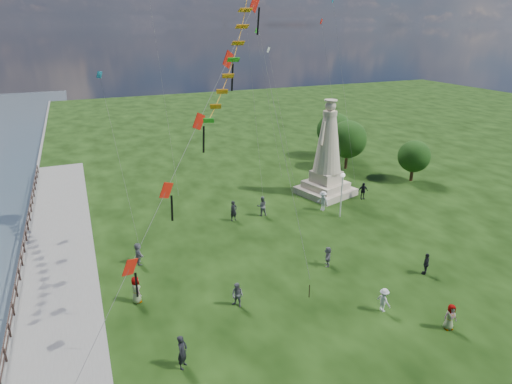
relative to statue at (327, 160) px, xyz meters
name	(u,v)px	position (x,y,z in m)	size (l,w,h in m)	color
waterfront	(36,304)	(-25.91, -8.77, -3.62)	(200.00, 200.00, 1.51)	#384A54
statue	(327,160)	(0.00, 0.00, 0.00)	(5.77, 5.77, 9.42)	beige
lamppost	(342,186)	(-1.69, -5.25, -0.61)	(0.38, 0.38, 4.09)	silver
tree_row	(354,138)	(7.83, 6.79, -0.17)	(8.07, 14.90, 5.73)	#382314
person_0	(182,352)	(-18.83, -17.46, -2.63)	(0.68, 0.45, 1.86)	black
person_1	(237,295)	(-14.61, -13.88, -2.77)	(0.77, 0.48, 1.58)	#595960
person_2	(384,300)	(-6.80, -17.65, -2.80)	(0.98, 0.50, 1.51)	silver
person_3	(426,264)	(-1.53, -15.45, -2.78)	(0.92, 0.47, 1.57)	black
person_4	(450,317)	(-4.44, -20.38, -2.78)	(0.77, 0.47, 1.57)	#595960
person_5	(138,254)	(-19.34, -6.51, -2.74)	(1.52, 0.65, 1.64)	#595960
person_6	(234,211)	(-10.64, -2.33, -2.66)	(0.66, 0.43, 1.81)	black
person_7	(262,206)	(-7.96, -2.31, -2.65)	(0.88, 0.54, 1.81)	#595960
person_8	(323,201)	(-2.39, -3.41, -2.63)	(1.20, 0.62, 1.86)	silver
person_9	(363,191)	(2.67, -2.54, -2.72)	(0.99, 0.51, 1.69)	black
person_10	(136,290)	(-20.15, -11.07, -2.68)	(0.86, 0.53, 1.75)	#595960
person_11	(328,256)	(-7.10, -11.93, -2.83)	(1.35, 0.58, 1.46)	#595960
red_kite_train	(196,131)	(-16.42, -13.18, 7.27)	(12.88, 9.35, 17.54)	black
small_kites	(247,32)	(-6.14, 5.62, 11.69)	(24.56, 15.23, 29.87)	#187091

